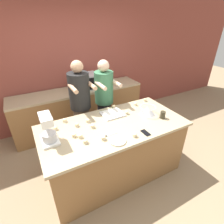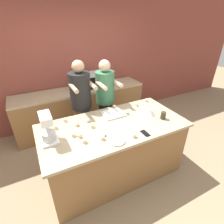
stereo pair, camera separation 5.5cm
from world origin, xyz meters
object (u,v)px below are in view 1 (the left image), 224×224
mixing_bowl (148,110)px  knife (108,135)px  cupcake_1 (80,136)px  cupcake_8 (88,121)px  cupcake_7 (114,106)px  small_plate (118,141)px  cupcake_6 (77,125)px  cupcake_0 (145,100)px  cupcake_5 (85,141)px  cupcake_9 (127,113)px  cupcake_11 (104,138)px  person_left (81,108)px  cupcake_13 (74,135)px  cupcake_2 (65,120)px  cupcake_10 (135,135)px  stand_mixer (48,130)px  cupcake_3 (55,128)px  drinking_glass (163,115)px  cell_phone (146,133)px  cupcake_12 (93,126)px  baking_tray (113,114)px  person_right (104,104)px  cupcake_4 (135,104)px  microwave_oven (86,81)px

mixing_bowl → knife: (-0.80, -0.20, -0.07)m
cupcake_1 → cupcake_8: bearing=53.8°
cupcake_1 → cupcake_7: (0.77, 0.52, 0.00)m
small_plate → cupcake_6: cupcake_6 is taller
cupcake_0 → cupcake_5: bearing=-156.2°
cupcake_1 → cupcake_9: (0.85, 0.23, 0.00)m
mixing_bowl → cupcake_11: (-0.89, -0.26, -0.04)m
person_left → cupcake_1: person_left is taller
person_left → cupcake_13: 0.85m
cupcake_11 → cupcake_13: size_ratio=1.00×
small_plate → cupcake_1: (-0.38, 0.29, 0.02)m
cupcake_2 → cupcake_7: bearing=3.4°
cupcake_6 → cupcake_10: same height
cupcake_7 → stand_mixer: bearing=-160.5°
cupcake_8 → stand_mixer: bearing=-162.4°
cupcake_2 → cupcake_7: size_ratio=1.00×
cupcake_0 → cupcake_10: size_ratio=1.00×
cupcake_3 → cupcake_8: size_ratio=1.00×
cupcake_7 → drinking_glass: bearing=-52.8°
cell_phone → cupcake_1: (-0.80, 0.31, 0.02)m
person_left → cupcake_9: person_left is taller
knife → cupcake_9: size_ratio=3.81×
cell_phone → cupcake_6: bearing=142.1°
cupcake_10 → cupcake_13: 0.78m
knife → cupcake_12: size_ratio=3.81×
cupcake_0 → cupcake_7: bearing=176.2°
knife → cupcake_7: (0.44, 0.64, 0.02)m
baking_tray → knife: bearing=-124.5°
person_right → small_plate: (-0.36, -1.11, 0.06)m
small_plate → cupcake_10: size_ratio=3.56×
cupcake_4 → cupcake_11: 1.08m
person_right → cupcake_9: bearing=-79.6°
cupcake_9 → cupcake_7: bearing=105.0°
cupcake_1 → cupcake_4: same height
cell_phone → cupcake_7: cupcake_7 is taller
cupcake_8 → cupcake_11: same height
microwave_oven → cupcake_6: bearing=-116.1°
person_right → cupcake_5: person_right is taller
person_left → cupcake_13: person_left is taller
cell_phone → cupcake_11: bearing=166.2°
small_plate → cupcake_9: bearing=48.2°
cupcake_13 → cupcake_11: bearing=-37.4°
cupcake_13 → cupcake_10: bearing=-28.3°
cupcake_11 → cupcake_1: bearing=143.9°
person_left → cell_phone: 1.24m
stand_mixer → cupcake_6: (0.40, 0.15, -0.14)m
cupcake_1 → cupcake_10: bearing=-26.6°
cupcake_3 → cupcake_4: same height
cupcake_10 → cupcake_12: size_ratio=1.00×
knife → cupcake_13: cupcake_13 is taller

